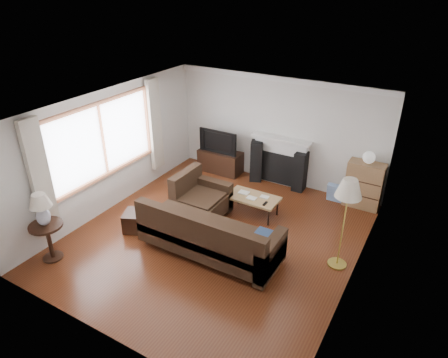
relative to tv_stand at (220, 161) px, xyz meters
The scene contains 17 objects.
room 2.99m from the tv_stand, 61.08° to the right, with size 5.10×5.60×2.54m.
window 3.16m from the tv_stand, 112.01° to the right, with size 0.12×2.74×1.54m, color brown.
curtain_near 4.47m from the tv_stand, 103.82° to the right, with size 0.10×0.35×2.10m, color beige.
curtain_far 1.92m from the tv_stand, 131.75° to the right, with size 0.10×0.35×2.10m, color beige.
fireplace 1.56m from the tv_stand, ahead, with size 1.40×0.26×1.15m, color white.
tv_stand is the anchor object (origin of this frame).
television 0.56m from the tv_stand, ahead, with size 1.00×0.13×0.58m, color black.
speaker_left 1.00m from the tv_stand, ahead, with size 0.27×0.33×0.98m, color black.
speaker_right 2.07m from the tv_stand, ahead, with size 0.26×0.31×0.92m, color black.
bookshelf 3.48m from the tv_stand, ahead, with size 0.74×0.35×1.01m, color olive.
globe_lamp 3.58m from the tv_stand, ahead, with size 0.25×0.25×0.25m, color white.
sectional_sofa 3.32m from the tv_stand, 62.53° to the right, with size 2.72×1.99×0.88m, color black.
coffee_table 2.13m from the tv_stand, 41.13° to the right, with size 1.05×0.57×0.41m, color #A17C4D.
footstool 3.03m from the tv_stand, 91.93° to the right, with size 0.44×0.44×0.38m, color black.
floor_lamp 4.21m from the tv_stand, 30.72° to the right, with size 0.43×0.43×1.65m, color gold.
side_table 4.53m from the tv_stand, 99.95° to the right, with size 0.56×0.56×0.70m, color black.
table_lamp 4.58m from the tv_stand, 99.95° to the right, with size 0.36×0.36×0.58m, color silver.
Camera 1 is at (3.26, -5.31, 4.46)m, focal length 32.00 mm.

